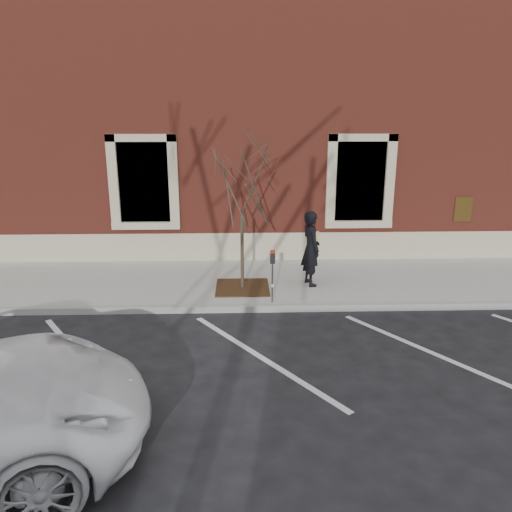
{
  "coord_description": "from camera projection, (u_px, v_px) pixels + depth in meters",
  "views": [
    {
      "loc": [
        -0.34,
        -10.33,
        4.25
      ],
      "look_at": [
        0.0,
        0.6,
        1.1
      ],
      "focal_mm": 35.0,
      "sensor_mm": 36.0,
      "label": 1
    }
  ],
  "objects": [
    {
      "name": "ground",
      "position": [
        257.0,
        311.0,
        11.11
      ],
      "size": [
        120.0,
        120.0,
        0.0
      ],
      "primitive_type": "plane",
      "color": "#28282B",
      "rests_on": "ground"
    },
    {
      "name": "sidewalk_near",
      "position": [
        255.0,
        282.0,
        12.77
      ],
      "size": [
        40.0,
        3.5,
        0.15
      ],
      "primitive_type": "cube",
      "color": "#B5B3AA",
      "rests_on": "ground"
    },
    {
      "name": "curb_near",
      "position": [
        257.0,
        309.0,
        11.04
      ],
      "size": [
        40.0,
        0.12,
        0.15
      ],
      "primitive_type": "cube",
      "color": "#9E9E99",
      "rests_on": "ground"
    },
    {
      "name": "parking_stripes",
      "position": [
        261.0,
        357.0,
        9.0
      ],
      "size": [
        28.0,
        4.4,
        0.01
      ],
      "primitive_type": null,
      "color": "silver",
      "rests_on": "ground"
    },
    {
      "name": "building_civic",
      "position": [
        250.0,
        120.0,
        17.44
      ],
      "size": [
        40.0,
        8.62,
        8.0
      ],
      "color": "maroon",
      "rests_on": "ground"
    },
    {
      "name": "man",
      "position": [
        311.0,
        248.0,
        12.13
      ],
      "size": [
        0.6,
        0.76,
        1.84
      ],
      "primitive_type": "imported",
      "rotation": [
        0.0,
        0.0,
        1.83
      ],
      "color": "black",
      "rests_on": "sidewalk_near"
    },
    {
      "name": "parking_meter",
      "position": [
        272.0,
        267.0,
        10.96
      ],
      "size": [
        0.11,
        0.08,
        1.21
      ],
      "rotation": [
        0.0,
        0.0,
        -0.18
      ],
      "color": "#595B60",
      "rests_on": "sidewalk_near"
    },
    {
      "name": "tree_grate",
      "position": [
        242.0,
        287.0,
        12.11
      ],
      "size": [
        1.28,
        1.28,
        0.03
      ],
      "primitive_type": "cube",
      "color": "#462C16",
      "rests_on": "sidewalk_near"
    },
    {
      "name": "sapling",
      "position": [
        242.0,
        188.0,
        11.43
      ],
      "size": [
        2.1,
        2.1,
        3.49
      ],
      "color": "#453B2A",
      "rests_on": "sidewalk_near"
    }
  ]
}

